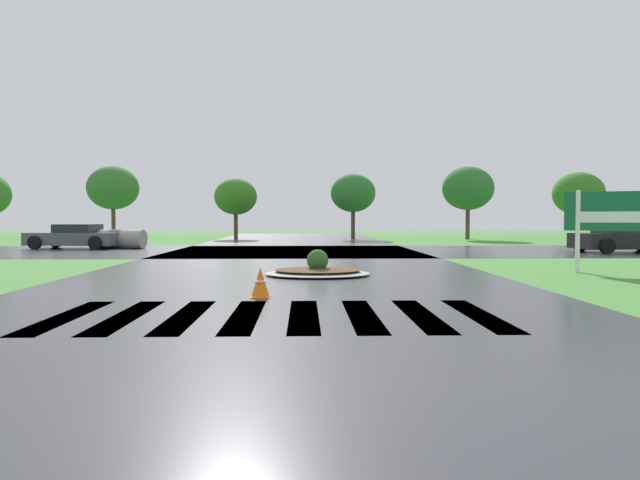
# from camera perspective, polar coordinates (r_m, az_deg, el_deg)

# --- Properties ---
(ground_plane) EXTENTS (120.00, 120.00, 0.10)m
(ground_plane) POSITION_cam_1_polar(r_m,az_deg,el_deg) (4.90, -7.08, -16.34)
(ground_plane) COLOR #478438
(asphalt_roadway) EXTENTS (10.95, 80.00, 0.01)m
(asphalt_roadway) POSITION_cam_1_polar(r_m,az_deg,el_deg) (14.71, -3.33, -3.66)
(asphalt_roadway) COLOR #35353A
(asphalt_roadway) RESTS_ON ground
(asphalt_cross_road) EXTENTS (90.00, 9.85, 0.01)m
(asphalt_cross_road) POSITION_cam_1_polar(r_m,az_deg,el_deg) (26.19, -2.56, -1.08)
(asphalt_cross_road) COLOR #35353A
(asphalt_cross_road) RESTS_ON ground
(crosswalk_stripes) EXTENTS (6.75, 3.16, 0.01)m
(crosswalk_stripes) POSITION_cam_1_polar(r_m,az_deg,el_deg) (9.06, -4.45, -7.35)
(crosswalk_stripes) COLOR white
(crosswalk_stripes) RESTS_ON ground
(estate_billboard) EXTENTS (2.90, 1.48, 2.26)m
(estate_billboard) POSITION_cam_1_polar(r_m,az_deg,el_deg) (17.56, 27.90, 2.13)
(estate_billboard) COLOR white
(estate_billboard) RESTS_ON ground
(median_island) EXTENTS (2.72, 2.25, 0.68)m
(median_island) POSITION_cam_1_polar(r_m,az_deg,el_deg) (15.16, -0.24, -2.99)
(median_island) COLOR #9E9B93
(median_island) RESTS_ON ground
(car_silver_hatch) EXTENTS (4.40, 2.50, 1.31)m
(car_silver_hatch) POSITION_cam_1_polar(r_m,az_deg,el_deg) (28.45, 27.52, 0.16)
(car_silver_hatch) COLOR black
(car_silver_hatch) RESTS_ON ground
(car_white_sedan) EXTENTS (4.59, 2.47, 1.18)m
(car_white_sedan) POSITION_cam_1_polar(r_m,az_deg,el_deg) (30.74, -22.73, 0.27)
(car_white_sedan) COLOR #4C545B
(car_white_sedan) RESTS_ON ground
(drainage_pipe_stack) EXTENTS (2.85, 1.45, 0.92)m
(drainage_pipe_stack) POSITION_cam_1_polar(r_m,az_deg,el_deg) (30.20, -19.13, 0.10)
(drainage_pipe_stack) COLOR #9E9B93
(drainage_pipe_stack) RESTS_ON ground
(traffic_cone) EXTENTS (0.37, 0.37, 0.57)m
(traffic_cone) POSITION_cam_1_polar(r_m,az_deg,el_deg) (11.04, -5.83, -4.22)
(traffic_cone) COLOR orange
(traffic_cone) RESTS_ON ground
(background_treeline) EXTENTS (46.19, 5.79, 5.06)m
(background_treeline) POSITION_cam_1_polar(r_m,az_deg,el_deg) (41.24, -3.01, 4.67)
(background_treeline) COLOR #4C3823
(background_treeline) RESTS_ON ground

